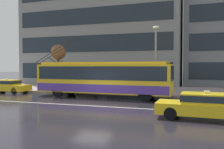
{
  "coord_description": "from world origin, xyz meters",
  "views": [
    {
      "loc": [
        6.54,
        -15.57,
        2.56
      ],
      "look_at": [
        0.16,
        3.88,
        1.9
      ],
      "focal_mm": 38.4,
      "sensor_mm": 36.0,
      "label": 1
    }
  ],
  "objects_px": {
    "taxi_oncoming_far": "(204,105)",
    "street_lamp": "(156,53)",
    "bus_shelter": "(88,72)",
    "pedestrian_at_shelter": "(96,81)",
    "pedestrian_walking_past": "(112,76)",
    "taxi_queued_behind_bus": "(8,86)",
    "street_tree_bare": "(58,53)",
    "pedestrian_approaching_curb": "(119,82)",
    "trolleybus": "(103,78)"
  },
  "relations": [
    {
      "from": "taxi_oncoming_far",
      "to": "street_lamp",
      "type": "bearing_deg",
      "value": 112.36
    },
    {
      "from": "bus_shelter",
      "to": "pedestrian_at_shelter",
      "type": "bearing_deg",
      "value": -5.58
    },
    {
      "from": "pedestrian_walking_past",
      "to": "street_lamp",
      "type": "height_order",
      "value": "street_lamp"
    },
    {
      "from": "taxi_queued_behind_bus",
      "to": "taxi_oncoming_far",
      "type": "bearing_deg",
      "value": -20.61
    },
    {
      "from": "bus_shelter",
      "to": "street_tree_bare",
      "type": "bearing_deg",
      "value": -176.23
    },
    {
      "from": "taxi_queued_behind_bus",
      "to": "street_tree_bare",
      "type": "xyz_separation_m",
      "value": [
        3.99,
        2.91,
        3.24
      ]
    },
    {
      "from": "taxi_oncoming_far",
      "to": "pedestrian_approaching_curb",
      "type": "distance_m",
      "value": 12.22
    },
    {
      "from": "pedestrian_at_shelter",
      "to": "street_lamp",
      "type": "relative_size",
      "value": 0.27
    },
    {
      "from": "pedestrian_walking_past",
      "to": "street_lamp",
      "type": "bearing_deg",
      "value": 3.14
    },
    {
      "from": "pedestrian_at_shelter",
      "to": "pedestrian_walking_past",
      "type": "bearing_deg",
      "value": -31.46
    },
    {
      "from": "trolleybus",
      "to": "street_lamp",
      "type": "bearing_deg",
      "value": 30.27
    },
    {
      "from": "taxi_oncoming_far",
      "to": "taxi_queued_behind_bus",
      "type": "bearing_deg",
      "value": 159.39
    },
    {
      "from": "trolleybus",
      "to": "taxi_oncoming_far",
      "type": "bearing_deg",
      "value": -39.63
    },
    {
      "from": "pedestrian_approaching_curb",
      "to": "pedestrian_walking_past",
      "type": "distance_m",
      "value": 1.57
    },
    {
      "from": "trolleybus",
      "to": "taxi_queued_behind_bus",
      "type": "bearing_deg",
      "value": 177.87
    },
    {
      "from": "trolleybus",
      "to": "street_tree_bare",
      "type": "distance_m",
      "value": 7.38
    },
    {
      "from": "taxi_queued_behind_bus",
      "to": "pedestrian_approaching_curb",
      "type": "height_order",
      "value": "pedestrian_approaching_curb"
    },
    {
      "from": "taxi_queued_behind_bus",
      "to": "pedestrian_approaching_curb",
      "type": "relative_size",
      "value": 2.67
    },
    {
      "from": "pedestrian_approaching_curb",
      "to": "street_tree_bare",
      "type": "distance_m",
      "value": 7.18
    },
    {
      "from": "taxi_oncoming_far",
      "to": "street_tree_bare",
      "type": "height_order",
      "value": "street_tree_bare"
    },
    {
      "from": "bus_shelter",
      "to": "street_tree_bare",
      "type": "distance_m",
      "value": 3.83
    },
    {
      "from": "pedestrian_walking_past",
      "to": "street_tree_bare",
      "type": "distance_m",
      "value": 6.72
    },
    {
      "from": "street_tree_bare",
      "to": "pedestrian_at_shelter",
      "type": "bearing_deg",
      "value": 1.87
    },
    {
      "from": "pedestrian_at_shelter",
      "to": "pedestrian_walking_past",
      "type": "xyz_separation_m",
      "value": [
        2.1,
        -1.28,
        0.62
      ]
    },
    {
      "from": "pedestrian_walking_past",
      "to": "street_tree_bare",
      "type": "bearing_deg",
      "value": 169.59
    },
    {
      "from": "trolleybus",
      "to": "taxi_queued_behind_bus",
      "type": "distance_m",
      "value": 10.22
    },
    {
      "from": "taxi_queued_behind_bus",
      "to": "street_tree_bare",
      "type": "bearing_deg",
      "value": 36.17
    },
    {
      "from": "trolleybus",
      "to": "bus_shelter",
      "type": "bearing_deg",
      "value": 129.34
    },
    {
      "from": "taxi_oncoming_far",
      "to": "taxi_queued_behind_bus",
      "type": "distance_m",
      "value": 19.01
    },
    {
      "from": "taxi_oncoming_far",
      "to": "bus_shelter",
      "type": "relative_size",
      "value": 1.16
    },
    {
      "from": "pedestrian_at_shelter",
      "to": "street_tree_bare",
      "type": "bearing_deg",
      "value": -178.13
    },
    {
      "from": "taxi_oncoming_far",
      "to": "pedestrian_approaching_curb",
      "type": "height_order",
      "value": "pedestrian_approaching_curb"
    },
    {
      "from": "bus_shelter",
      "to": "street_lamp",
      "type": "xyz_separation_m",
      "value": [
        6.93,
        -1.15,
        1.69
      ]
    },
    {
      "from": "pedestrian_walking_past",
      "to": "taxi_oncoming_far",
      "type": "bearing_deg",
      "value": -48.19
    },
    {
      "from": "pedestrian_at_shelter",
      "to": "pedestrian_walking_past",
      "type": "height_order",
      "value": "pedestrian_walking_past"
    },
    {
      "from": "pedestrian_at_shelter",
      "to": "street_lamp",
      "type": "bearing_deg",
      "value": -9.9
    },
    {
      "from": "taxi_queued_behind_bus",
      "to": "pedestrian_at_shelter",
      "type": "relative_size",
      "value": 2.66
    },
    {
      "from": "taxi_queued_behind_bus",
      "to": "pedestrian_walking_past",
      "type": "distance_m",
      "value": 10.43
    },
    {
      "from": "trolleybus",
      "to": "pedestrian_at_shelter",
      "type": "bearing_deg",
      "value": 120.73
    },
    {
      "from": "taxi_oncoming_far",
      "to": "pedestrian_walking_past",
      "type": "distance_m",
      "value": 11.4
    },
    {
      "from": "street_tree_bare",
      "to": "bus_shelter",
      "type": "bearing_deg",
      "value": 3.77
    },
    {
      "from": "taxi_oncoming_far",
      "to": "street_lamp",
      "type": "relative_size",
      "value": 0.75
    },
    {
      "from": "taxi_queued_behind_bus",
      "to": "pedestrian_walking_past",
      "type": "xyz_separation_m",
      "value": [
        10.23,
        1.77,
        1.02
      ]
    },
    {
      "from": "taxi_oncoming_far",
      "to": "pedestrian_walking_past",
      "type": "relative_size",
      "value": 2.27
    },
    {
      "from": "pedestrian_approaching_curb",
      "to": "street_lamp",
      "type": "bearing_deg",
      "value": -17.86
    },
    {
      "from": "pedestrian_walking_past",
      "to": "street_tree_bare",
      "type": "xyz_separation_m",
      "value": [
        -6.24,
        1.15,
        2.22
      ]
    },
    {
      "from": "taxi_oncoming_far",
      "to": "street_tree_bare",
      "type": "distance_m",
      "value": 17.13
    },
    {
      "from": "pedestrian_walking_past",
      "to": "trolleybus",
      "type": "bearing_deg",
      "value": -91.53
    },
    {
      "from": "pedestrian_approaching_curb",
      "to": "taxi_queued_behind_bus",
      "type": "bearing_deg",
      "value": -163.34
    },
    {
      "from": "pedestrian_at_shelter",
      "to": "taxi_queued_behind_bus",
      "type": "bearing_deg",
      "value": -159.44
    }
  ]
}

